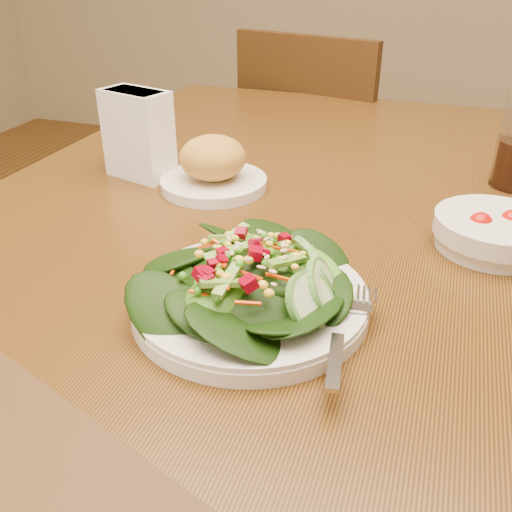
# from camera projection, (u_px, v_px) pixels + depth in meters

# --- Properties ---
(dining_table) EXTENTS (0.90, 1.40, 0.75)m
(dining_table) POSITION_uv_depth(u_px,v_px,m) (270.00, 267.00, 0.88)
(dining_table) COLOR #5B3815
(dining_table) RESTS_ON ground_plane
(chair_far) EXTENTS (0.49, 0.50, 0.89)m
(chair_far) POSITION_uv_depth(u_px,v_px,m) (320.00, 179.00, 1.69)
(chair_far) COLOR #3A1F0B
(chair_far) RESTS_ON ground_plane
(salad_plate) EXTENTS (0.26, 0.25, 0.07)m
(salad_plate) POSITION_uv_depth(u_px,v_px,m) (258.00, 289.00, 0.59)
(salad_plate) COLOR silver
(salad_plate) RESTS_ON dining_table
(bread_plate) EXTENTS (0.17, 0.17, 0.08)m
(bread_plate) POSITION_uv_depth(u_px,v_px,m) (213.00, 167.00, 0.88)
(bread_plate) COLOR silver
(bread_plate) RESTS_ON dining_table
(tomato_bowl) EXTENTS (0.15, 0.15, 0.05)m
(tomato_bowl) POSITION_uv_depth(u_px,v_px,m) (494.00, 232.00, 0.71)
(tomato_bowl) COLOR silver
(tomato_bowl) RESTS_ON dining_table
(napkin_holder) EXTENTS (0.12, 0.09, 0.14)m
(napkin_holder) POSITION_uv_depth(u_px,v_px,m) (138.00, 132.00, 0.91)
(napkin_holder) COLOR white
(napkin_holder) RESTS_ON dining_table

